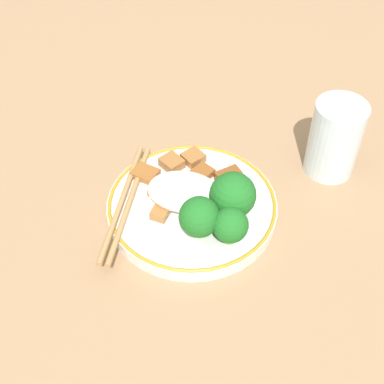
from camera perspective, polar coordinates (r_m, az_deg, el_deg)
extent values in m
plane|color=#9E7A56|center=(0.70, 0.00, -2.12)|extent=(3.00, 3.00, 0.00)
cylinder|color=white|center=(0.69, 0.00, -1.64)|extent=(0.22, 0.22, 0.02)
torus|color=#B28C26|center=(0.69, 0.00, -1.14)|extent=(0.22, 0.22, 0.00)
ellipsoid|color=white|center=(0.68, -0.73, 0.32)|extent=(0.09, 0.07, 0.04)
cylinder|color=#7FB756|center=(0.65, 0.76, -4.12)|extent=(0.01, 0.01, 0.01)
sphere|color=#1E6B23|center=(0.63, 0.79, -2.64)|extent=(0.05, 0.05, 0.05)
cylinder|color=#7FB756|center=(0.64, 4.01, -4.82)|extent=(0.01, 0.01, 0.01)
sphere|color=#1E6B23|center=(0.63, 4.12, -3.53)|extent=(0.04, 0.04, 0.04)
cylinder|color=#7FB756|center=(0.67, 4.24, -2.02)|extent=(0.01, 0.01, 0.02)
sphere|color=#1E6B23|center=(0.65, 4.38, -0.32)|extent=(0.06, 0.06, 0.06)
cube|color=#9E6633|center=(0.67, -3.20, -1.90)|extent=(0.03, 0.04, 0.01)
cube|color=brown|center=(0.70, -3.04, 0.45)|extent=(0.04, 0.03, 0.01)
cube|color=brown|center=(0.71, 3.89, 1.75)|extent=(0.04, 0.04, 0.01)
cube|color=#995B28|center=(0.72, -5.02, 1.98)|extent=(0.04, 0.03, 0.01)
cube|color=brown|center=(0.71, 0.65, 1.80)|extent=(0.04, 0.05, 0.01)
cube|color=#9E6633|center=(0.73, -2.17, 3.12)|extent=(0.04, 0.04, 0.01)
cube|color=#9E6633|center=(0.74, 0.12, 3.69)|extent=(0.04, 0.04, 0.01)
cylinder|color=#AD8451|center=(0.69, -7.50, -0.95)|extent=(0.01, 0.20, 0.01)
cylinder|color=#AD8451|center=(0.69, -6.67, -1.06)|extent=(0.01, 0.20, 0.01)
cylinder|color=silver|center=(0.74, 15.00, 5.52)|extent=(0.07, 0.07, 0.11)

